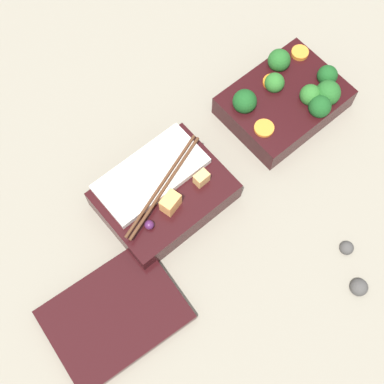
# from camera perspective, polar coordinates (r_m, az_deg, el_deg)

# --- Properties ---
(ground_plane) EXTENTS (3.00, 3.00, 0.00)m
(ground_plane) POSITION_cam_1_polar(r_m,az_deg,el_deg) (0.90, 4.59, 4.09)
(ground_plane) COLOR gray
(bento_tray_vegetable) EXTENTS (0.20, 0.15, 0.08)m
(bento_tray_vegetable) POSITION_cam_1_polar(r_m,az_deg,el_deg) (0.93, 10.11, 9.77)
(bento_tray_vegetable) COLOR black
(bento_tray_vegetable) RESTS_ON ground_plane
(bento_tray_rice) EXTENTS (0.20, 0.15, 0.07)m
(bento_tray_rice) POSITION_cam_1_polar(r_m,az_deg,el_deg) (0.84, -3.11, -0.07)
(bento_tray_rice) COLOR black
(bento_tray_rice) RESTS_ON ground_plane
(bento_lid) EXTENTS (0.20, 0.16, 0.02)m
(bento_lid) POSITION_cam_1_polar(r_m,az_deg,el_deg) (0.81, -8.22, -12.86)
(bento_lid) COLOR black
(bento_lid) RESTS_ON ground_plane
(pebble_0) EXTENTS (0.02, 0.02, 0.02)m
(pebble_0) POSITION_cam_1_polar(r_m,az_deg,el_deg) (0.86, 16.17, -5.74)
(pebble_0) COLOR #474442
(pebble_0) RESTS_ON ground_plane
(pebble_1) EXTENTS (0.03, 0.03, 0.03)m
(pebble_1) POSITION_cam_1_polar(r_m,az_deg,el_deg) (0.85, 17.38, -9.67)
(pebble_1) COLOR #474442
(pebble_1) RESTS_ON ground_plane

